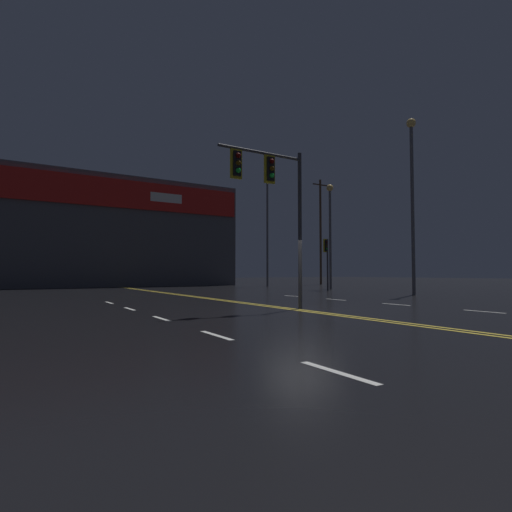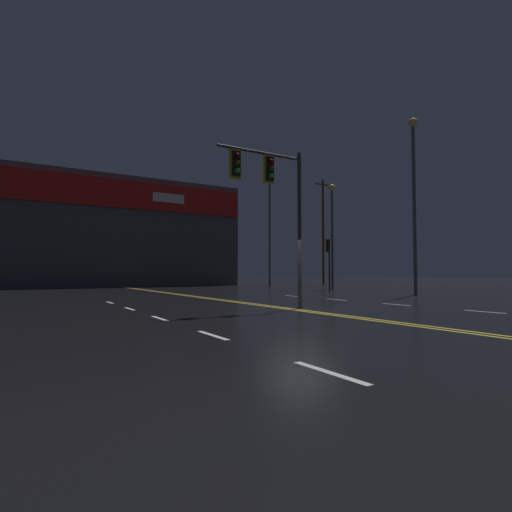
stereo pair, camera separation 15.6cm
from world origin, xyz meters
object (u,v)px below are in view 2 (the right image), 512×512
streetlight_median_approach (414,183)px  streetlight_far_right (270,216)px  streetlight_far_left (332,221)px  traffic_signal_corner_northeast (328,253)px  traffic_signal_median (269,186)px

streetlight_median_approach → streetlight_far_right: (1.10, 17.79, 0.30)m
streetlight_median_approach → streetlight_far_left: (1.68, 9.20, -1.14)m
traffic_signal_corner_northeast → streetlight_median_approach: bearing=-84.5°
traffic_signal_median → traffic_signal_corner_northeast: (12.17, 10.87, -1.51)m
streetlight_median_approach → streetlight_far_left: bearing=79.6°
traffic_signal_median → traffic_signal_corner_northeast: traffic_signal_median is taller
traffic_signal_median → streetlight_median_approach: 13.62m
streetlight_far_left → streetlight_median_approach: bearing=-100.4°
streetlight_median_approach → streetlight_far_right: streetlight_far_right is taller
streetlight_far_right → streetlight_far_left: bearing=-86.1°
streetlight_far_right → traffic_signal_median: bearing=-122.8°
streetlight_far_left → streetlight_far_right: bearing=93.9°
traffic_signal_corner_northeast → streetlight_far_left: bearing=43.2°
traffic_signal_median → streetlight_median_approach: streetlight_median_approach is taller
streetlight_median_approach → streetlight_far_right: size_ratio=0.95×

